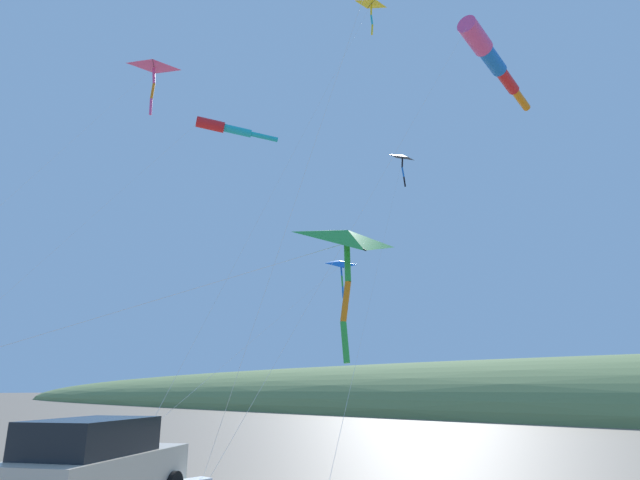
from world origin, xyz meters
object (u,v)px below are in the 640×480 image
at_px(kite_windsock_white_trailing, 491,58).
at_px(kite_delta_striped_overhead, 341,265).
at_px(kite_delta_long_streamer_left, 154,66).
at_px(kite_delta_checkered_midright, 347,240).
at_px(kite_delta_teal_far_right, 402,158).
at_px(kite_windsock_yellow_midlevel, 225,128).
at_px(parked_car, 95,465).
at_px(kite_delta_rainbow_low_near, 371,5).

bearing_deg(kite_windsock_white_trailing, kite_delta_striped_overhead, 118.72).
relative_size(kite_delta_long_streamer_left, kite_delta_checkered_midright, 1.62).
distance_m(kite_delta_long_streamer_left, kite_windsock_white_trailing, 18.23).
xyz_separation_m(kite_delta_long_streamer_left, kite_delta_teal_far_right, (7.75, -11.27, -6.50)).
xyz_separation_m(kite_windsock_white_trailing, kite_windsock_yellow_midlevel, (-3.79, 14.94, 0.20)).
height_order(parked_car, kite_delta_teal_far_right, kite_delta_teal_far_right).
bearing_deg(kite_delta_striped_overhead, parked_car, -163.23).
height_order(kite_windsock_white_trailing, kite_windsock_yellow_midlevel, kite_windsock_yellow_midlevel).
xyz_separation_m(kite_delta_long_streamer_left, kite_delta_checkered_midright, (-5.36, -18.29, -14.84)).
height_order(kite_delta_striped_overhead, kite_windsock_yellow_midlevel, kite_windsock_yellow_midlevel).
distance_m(kite_delta_striped_overhead, kite_windsock_white_trailing, 11.90).
xyz_separation_m(parked_car, kite_delta_striped_overhead, (12.15, 3.66, 6.80)).
bearing_deg(kite_windsock_white_trailing, kite_windsock_yellow_midlevel, 104.24).
height_order(kite_delta_checkered_midright, kite_windsock_yellow_midlevel, kite_windsock_yellow_midlevel).
xyz_separation_m(kite_delta_striped_overhead, kite_windsock_white_trailing, (3.46, -6.32, 9.47)).
xyz_separation_m(kite_delta_long_streamer_left, kite_windsock_white_trailing, (8.11, -16.09, -2.79)).
relative_size(kite_windsock_white_trailing, kite_delta_teal_far_right, 1.29).
distance_m(parked_car, kite_windsock_yellow_midlevel, 23.71).
bearing_deg(kite_delta_rainbow_low_near, parked_car, -169.69).
bearing_deg(kite_windsock_white_trailing, kite_delta_rainbow_low_near, 113.93).
height_order(kite_delta_long_streamer_left, kite_delta_checkered_midright, kite_delta_long_streamer_left).
bearing_deg(kite_windsock_yellow_midlevel, kite_delta_striped_overhead, -87.82).
distance_m(kite_windsock_white_trailing, kite_delta_checkered_midright, 18.21).
distance_m(kite_delta_long_streamer_left, kite_windsock_yellow_midlevel, 5.16).
distance_m(parked_car, kite_delta_rainbow_low_near, 24.74).
bearing_deg(parked_car, kite_delta_teal_far_right, 8.05).
xyz_separation_m(kite_delta_rainbow_low_near, kite_windsock_white_trailing, (2.26, -5.09, -4.40)).
height_order(kite_delta_long_streamer_left, kite_windsock_white_trailing, kite_delta_long_streamer_left).
relative_size(kite_windsock_yellow_midlevel, kite_delta_teal_far_right, 1.30).
distance_m(kite_windsock_white_trailing, kite_delta_teal_far_right, 6.09).
bearing_deg(kite_delta_checkered_midright, kite_delta_rainbow_low_near, 33.05).
xyz_separation_m(parked_car, kite_windsock_yellow_midlevel, (11.82, 12.28, 16.47)).
bearing_deg(kite_delta_long_streamer_left, kite_windsock_yellow_midlevel, -14.87).
bearing_deg(kite_delta_checkered_midright, kite_windsock_yellow_midlevel, 60.56).
distance_m(kite_windsock_white_trailing, kite_windsock_yellow_midlevel, 15.42).
xyz_separation_m(kite_windsock_white_trailing, kite_delta_teal_far_right, (-0.36, 4.82, -3.71)).
relative_size(kite_delta_rainbow_low_near, kite_delta_teal_far_right, 1.59).
bearing_deg(parked_car, kite_windsock_yellow_midlevel, 46.09).
xyz_separation_m(kite_delta_rainbow_low_near, kite_delta_striped_overhead, (-1.21, 1.23, -13.88)).
xyz_separation_m(kite_delta_striped_overhead, kite_delta_checkered_midright, (-10.00, -8.52, -2.58)).
relative_size(kite_delta_long_streamer_left, kite_windsock_white_trailing, 1.14).
height_order(kite_delta_rainbow_low_near, kite_delta_striped_overhead, kite_delta_rainbow_low_near).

